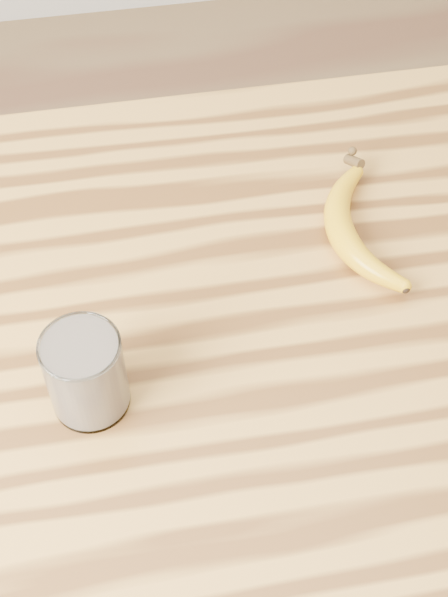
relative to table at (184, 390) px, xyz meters
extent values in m
plane|color=brown|center=(0.00, 0.00, -0.77)|extent=(4.00, 4.00, 0.00)
cube|color=#B88137|center=(0.00, 0.00, 0.11)|extent=(1.20, 0.80, 0.04)
cylinder|color=white|center=(-0.10, -0.07, 0.18)|extent=(0.08, 0.08, 0.10)
torus|color=white|center=(-0.10, -0.07, 0.23)|extent=(0.08, 0.08, 0.00)
cylinder|color=beige|center=(-0.10, -0.07, 0.18)|extent=(0.07, 0.07, 0.10)
camera|label=1|loc=(-0.04, -0.53, 0.88)|focal=50.00mm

